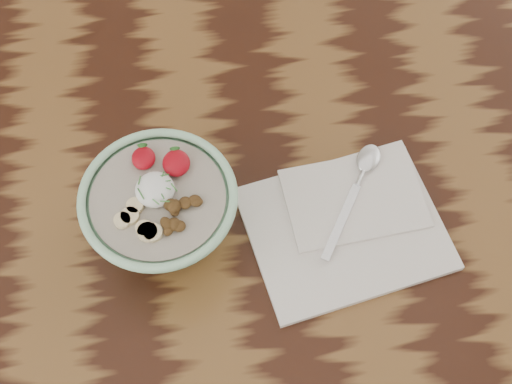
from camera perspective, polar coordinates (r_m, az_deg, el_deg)
table at (r=113.32cm, az=-9.89°, el=-2.97°), size 160.00×90.00×75.00cm
breakfast_bowl at (r=95.69cm, az=-7.56°, el=-1.58°), size 20.66×20.66×13.51cm
napkin at (r=101.97cm, az=7.28°, el=-2.39°), size 30.15×26.03×1.64cm
spoon at (r=104.28cm, az=8.47°, el=1.45°), size 12.48×18.15×1.05cm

